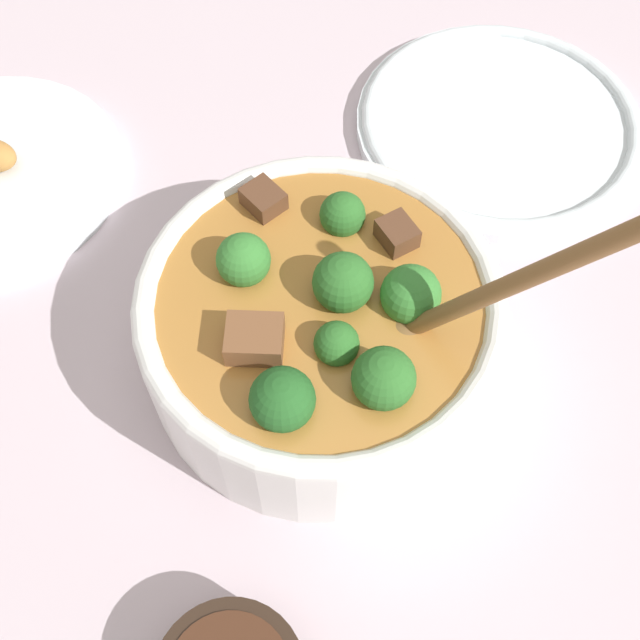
# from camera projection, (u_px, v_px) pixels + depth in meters

# --- Properties ---
(ground_plane) EXTENTS (4.00, 4.00, 0.00)m
(ground_plane) POSITION_uv_depth(u_px,v_px,m) (320.00, 359.00, 0.59)
(ground_plane) COLOR silver
(stew_bowl) EXTENTS (0.27, 0.25, 0.24)m
(stew_bowl) POSITION_uv_depth(u_px,v_px,m) (321.00, 324.00, 0.55)
(stew_bowl) COLOR white
(stew_bowl) RESTS_ON ground_plane
(empty_plate) EXTENTS (0.25, 0.25, 0.02)m
(empty_plate) POSITION_uv_depth(u_px,v_px,m) (500.00, 123.00, 0.70)
(empty_plate) COLOR white
(empty_plate) RESTS_ON ground_plane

